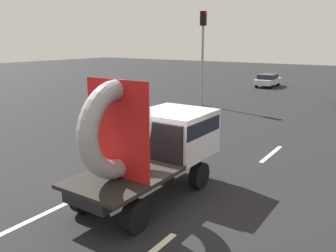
% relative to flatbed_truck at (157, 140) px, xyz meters
% --- Properties ---
extents(ground_plane, '(120.00, 120.00, 0.00)m').
position_rel_flatbed_truck_xyz_m(ground_plane, '(0.00, -0.34, -1.60)').
color(ground_plane, black).
extents(flatbed_truck, '(2.02, 4.86, 3.46)m').
position_rel_flatbed_truck_xyz_m(flatbed_truck, '(0.00, 0.00, 0.00)').
color(flatbed_truck, black).
rests_on(flatbed_truck, ground_plane).
extents(traffic_light, '(0.42, 0.36, 6.17)m').
position_rel_flatbed_truck_xyz_m(traffic_light, '(-5.73, 13.09, 2.40)').
color(traffic_light, gray).
rests_on(traffic_light, ground_plane).
extents(lane_dash_left_near, '(0.16, 2.99, 0.01)m').
position_rel_flatbed_truck_xyz_m(lane_dash_left_near, '(-1.64, -2.57, -1.59)').
color(lane_dash_left_near, beige).
rests_on(lane_dash_left_near, ground_plane).
extents(lane_dash_left_far, '(0.16, 2.08, 0.01)m').
position_rel_flatbed_truck_xyz_m(lane_dash_left_far, '(-1.64, 5.88, -1.59)').
color(lane_dash_left_far, beige).
rests_on(lane_dash_left_far, ground_plane).
extents(lane_dash_right_far, '(0.16, 2.37, 0.01)m').
position_rel_flatbed_truck_xyz_m(lane_dash_right_far, '(1.64, 5.33, -1.59)').
color(lane_dash_right_far, beige).
rests_on(lane_dash_right_far, ground_plane).
extents(oncoming_car, '(1.57, 3.65, 1.19)m').
position_rel_flatbed_truck_xyz_m(oncoming_car, '(-5.19, 25.26, -0.96)').
color(oncoming_car, black).
rests_on(oncoming_car, ground_plane).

